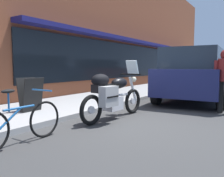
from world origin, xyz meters
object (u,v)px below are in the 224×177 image
Objects in this scene: parked_bicycle at (20,123)px; sandwich_board_sign at (31,94)px; touring_motorcycle at (112,94)px; parked_car_down_block at (221,72)px; parked_minivan at (196,74)px.

sandwich_board_sign is at bearing 48.96° from parked_bicycle.
parked_car_down_block is (9.89, -0.86, 0.31)m from touring_motorcycle.
parked_minivan is 5.74m from parked_car_down_block.
parked_car_down_block is (12.17, -1.10, 0.56)m from parked_bicycle.
sandwich_board_sign is 0.17× the size of parked_car_down_block.
touring_motorcycle is 9.94m from parked_car_down_block.
parked_bicycle is (-2.27, 0.23, -0.25)m from touring_motorcycle.
parked_car_down_block is at bearing -4.99° from touring_motorcycle.
touring_motorcycle is 0.46× the size of parked_minivan.
parked_minivan is 5.70× the size of sandwich_board_sign.
parked_minivan is 0.98× the size of parked_car_down_block.
parked_bicycle is at bearing 174.85° from parked_car_down_block.
sandwich_board_sign is (-4.95, 2.81, -0.42)m from parked_minivan.
sandwich_board_sign is (-0.79, 1.94, -0.06)m from touring_motorcycle.
sandwich_board_sign is 11.05m from parked_car_down_block.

